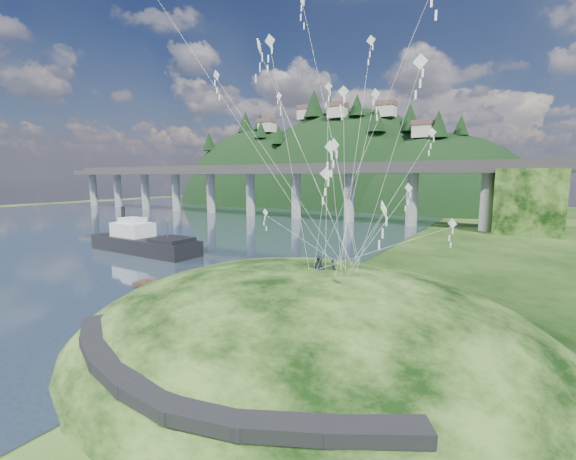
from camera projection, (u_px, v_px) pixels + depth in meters
The scene contains 10 objects.
ground at pixel (205, 324), 30.16m from camera, with size 320.00×320.00×0.00m, color black.
water at pixel (69, 225), 92.46m from camera, with size 240.00×240.00×0.00m, color #2A3B4E.
grass_hill at pixel (307, 356), 27.97m from camera, with size 36.00×32.00×13.00m.
footpath at pixel (176, 380), 17.80m from camera, with size 22.29×5.84×0.83m.
bridge at pixel (314, 183), 101.79m from camera, with size 160.00×11.00×15.00m.
far_ridge at pixel (335, 223), 157.10m from camera, with size 153.00×70.00×94.50m.
work_barge at pixel (143, 241), 58.39m from camera, with size 19.57×5.84×6.80m.
wooden_dock at pixel (187, 292), 37.16m from camera, with size 13.66×2.17×0.98m.
kite_flyers at pixel (322, 256), 26.91m from camera, with size 1.68×1.43×1.94m.
kite_swarm at pixel (330, 107), 26.24m from camera, with size 19.24×15.78×19.50m.
Camera 1 is at (20.50, -21.35, 11.43)m, focal length 24.00 mm.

